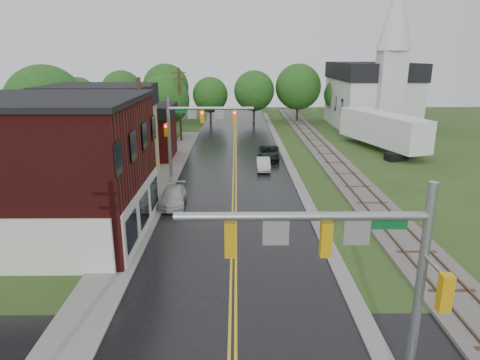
{
  "coord_description": "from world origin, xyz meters",
  "views": [
    {
      "loc": [
        0.17,
        -9.2,
        10.57
      ],
      "look_at": [
        0.37,
        14.77,
        3.5
      ],
      "focal_mm": 32.0,
      "sensor_mm": 36.0,
      "label": 1
    }
  ],
  "objects_px": {
    "church": "(373,88)",
    "traffic_signal_far": "(194,123)",
    "tree_left_b": "(47,107)",
    "tree_left_e": "(166,101)",
    "pickup_white": "(173,197)",
    "utility_pole_c": "(180,104)",
    "utility_pole_b": "(142,137)",
    "sedan_silver": "(263,164)",
    "semi_trailer": "(382,129)",
    "traffic_signal_near": "(351,256)",
    "tree_left_c": "(114,109)",
    "suv_dark": "(268,153)",
    "brick_building": "(20,169)"
  },
  "relations": [
    {
      "from": "tree_left_c",
      "to": "suv_dark",
      "type": "height_order",
      "value": "tree_left_c"
    },
    {
      "from": "semi_trailer",
      "to": "sedan_silver",
      "type": "bearing_deg",
      "value": -148.1
    },
    {
      "from": "tree_left_b",
      "to": "semi_trailer",
      "type": "relative_size",
      "value": 0.7
    },
    {
      "from": "utility_pole_c",
      "to": "tree_left_b",
      "type": "xyz_separation_m",
      "value": [
        -11.05,
        -12.1,
        1.0
      ]
    },
    {
      "from": "sedan_silver",
      "to": "tree_left_c",
      "type": "bearing_deg",
      "value": 150.0
    },
    {
      "from": "church",
      "to": "tree_left_b",
      "type": "relative_size",
      "value": 2.06
    },
    {
      "from": "tree_left_c",
      "to": "tree_left_e",
      "type": "relative_size",
      "value": 0.94
    },
    {
      "from": "brick_building",
      "to": "pickup_white",
      "type": "bearing_deg",
      "value": 33.03
    },
    {
      "from": "utility_pole_c",
      "to": "tree_left_e",
      "type": "relative_size",
      "value": 1.1
    },
    {
      "from": "traffic_signal_near",
      "to": "tree_left_b",
      "type": "height_order",
      "value": "tree_left_b"
    },
    {
      "from": "church",
      "to": "traffic_signal_far",
      "type": "bearing_deg",
      "value": -131.27
    },
    {
      "from": "pickup_white",
      "to": "semi_trailer",
      "type": "height_order",
      "value": "semi_trailer"
    },
    {
      "from": "tree_left_b",
      "to": "sedan_silver",
      "type": "height_order",
      "value": "tree_left_b"
    },
    {
      "from": "traffic_signal_near",
      "to": "tree_left_b",
      "type": "bearing_deg",
      "value": 125.49
    },
    {
      "from": "brick_building",
      "to": "traffic_signal_far",
      "type": "height_order",
      "value": "brick_building"
    },
    {
      "from": "semi_trailer",
      "to": "tree_left_c",
      "type": "bearing_deg",
      "value": 177.63
    },
    {
      "from": "tree_left_e",
      "to": "pickup_white",
      "type": "distance_m",
      "value": 26.37
    },
    {
      "from": "tree_left_b",
      "to": "tree_left_e",
      "type": "bearing_deg",
      "value": 57.26
    },
    {
      "from": "tree_left_b",
      "to": "semi_trailer",
      "type": "bearing_deg",
      "value": 11.04
    },
    {
      "from": "traffic_signal_near",
      "to": "tree_left_c",
      "type": "bearing_deg",
      "value": 114.56
    },
    {
      "from": "pickup_white",
      "to": "semi_trailer",
      "type": "bearing_deg",
      "value": 38.63
    },
    {
      "from": "traffic_signal_far",
      "to": "tree_left_b",
      "type": "xyz_separation_m",
      "value": [
        -14.38,
        4.9,
        0.74
      ]
    },
    {
      "from": "brick_building",
      "to": "tree_left_b",
      "type": "relative_size",
      "value": 1.48
    },
    {
      "from": "utility_pole_c",
      "to": "traffic_signal_near",
      "type": "bearing_deg",
      "value": -76.26
    },
    {
      "from": "traffic_signal_far",
      "to": "tree_left_c",
      "type": "distance_m",
      "value": 16.56
    },
    {
      "from": "utility_pole_b",
      "to": "tree_left_e",
      "type": "height_order",
      "value": "utility_pole_b"
    },
    {
      "from": "tree_left_e",
      "to": "suv_dark",
      "type": "bearing_deg",
      "value": -43.27
    },
    {
      "from": "traffic_signal_near",
      "to": "traffic_signal_far",
      "type": "distance_m",
      "value": 25.94
    },
    {
      "from": "traffic_signal_near",
      "to": "tree_left_b",
      "type": "distance_m",
      "value": 36.73
    },
    {
      "from": "utility_pole_c",
      "to": "sedan_silver",
      "type": "distance_m",
      "value": 17.47
    },
    {
      "from": "tree_left_c",
      "to": "traffic_signal_near",
      "type": "bearing_deg",
      "value": -65.44
    },
    {
      "from": "utility_pole_c",
      "to": "pickup_white",
      "type": "xyz_separation_m",
      "value": [
        2.37,
        -23.76,
        -4.1
      ]
    },
    {
      "from": "tree_left_e",
      "to": "suv_dark",
      "type": "relative_size",
      "value": 1.67
    },
    {
      "from": "utility_pole_b",
      "to": "tree_left_b",
      "type": "relative_size",
      "value": 0.93
    },
    {
      "from": "traffic_signal_far",
      "to": "utility_pole_b",
      "type": "xyz_separation_m",
      "value": [
        -3.33,
        -5.0,
        -0.25
      ]
    },
    {
      "from": "sedan_silver",
      "to": "utility_pole_b",
      "type": "bearing_deg",
      "value": -139.1
    },
    {
      "from": "utility_pole_c",
      "to": "tree_left_c",
      "type": "distance_m",
      "value": 8.16
    },
    {
      "from": "traffic_signal_far",
      "to": "church",
      "type": "bearing_deg",
      "value": 48.73
    },
    {
      "from": "brick_building",
      "to": "utility_pole_c",
      "type": "relative_size",
      "value": 1.59
    },
    {
      "from": "tree_left_c",
      "to": "semi_trailer",
      "type": "xyz_separation_m",
      "value": [
        30.54,
        -1.26,
        -2.06
      ]
    },
    {
      "from": "church",
      "to": "traffic_signal_far",
      "type": "relative_size",
      "value": 2.72
    },
    {
      "from": "utility_pole_b",
      "to": "semi_trailer",
      "type": "height_order",
      "value": "utility_pole_b"
    },
    {
      "from": "utility_pole_b",
      "to": "sedan_silver",
      "type": "height_order",
      "value": "utility_pole_b"
    },
    {
      "from": "tree_left_c",
      "to": "utility_pole_c",
      "type": "bearing_deg",
      "value": 30.2
    },
    {
      "from": "pickup_white",
      "to": "utility_pole_b",
      "type": "bearing_deg",
      "value": 140.95
    },
    {
      "from": "utility_pole_c",
      "to": "church",
      "type": "bearing_deg",
      "value": 19.97
    },
    {
      "from": "utility_pole_c",
      "to": "semi_trailer",
      "type": "bearing_deg",
      "value": -12.86
    },
    {
      "from": "semi_trailer",
      "to": "utility_pole_b",
      "type": "bearing_deg",
      "value": -144.69
    },
    {
      "from": "utility_pole_c",
      "to": "tree_left_c",
      "type": "xyz_separation_m",
      "value": [
        -7.05,
        -4.1,
        -0.21
      ]
    },
    {
      "from": "brick_building",
      "to": "tree_left_c",
      "type": "relative_size",
      "value": 1.87
    }
  ]
}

